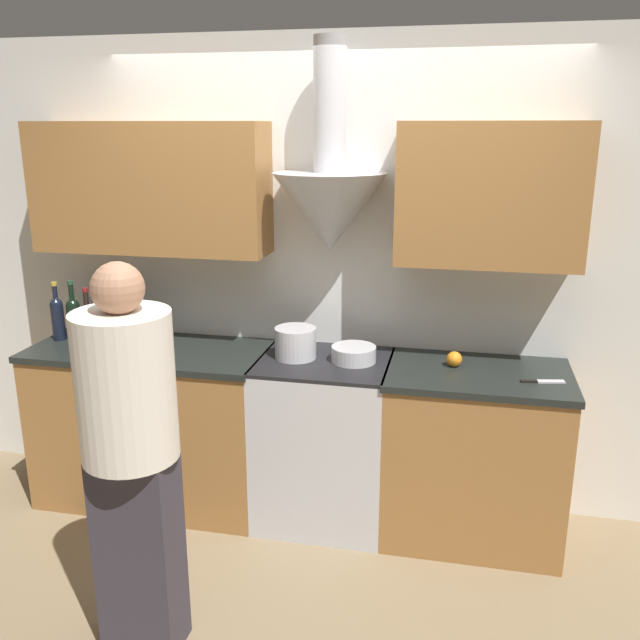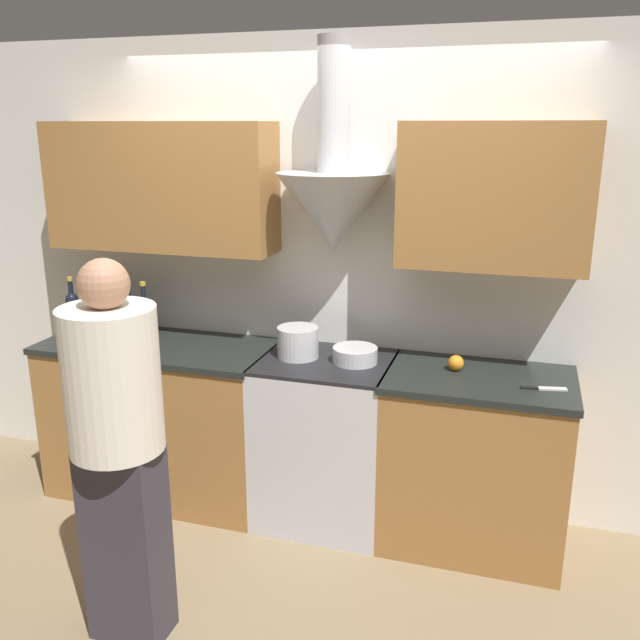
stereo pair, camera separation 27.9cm
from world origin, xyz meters
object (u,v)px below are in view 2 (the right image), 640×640
wine_bottle_2 (101,315)px  stock_pot (298,342)px  wine_bottle_1 (88,311)px  wine_bottle_5 (145,317)px  mixing_bowl (355,355)px  wine_bottle_0 (73,310)px  wine_bottle_4 (130,316)px  orange_fruit (456,363)px  stove_range (325,439)px  person_foreground_left (118,442)px  wine_bottle_3 (114,315)px

wine_bottle_2 → stock_pot: bearing=-1.4°
wine_bottle_1 → wine_bottle_5: size_ratio=1.02×
stock_pot → mixing_bowl: (0.31, 0.01, -0.04)m
wine_bottle_0 → wine_bottle_1: wine_bottle_1 is taller
wine_bottle_4 → orange_fruit: size_ratio=4.11×
stove_range → wine_bottle_5: wine_bottle_5 is taller
stove_range → wine_bottle_2: wine_bottle_2 is taller
wine_bottle_5 → person_foreground_left: bearing=-64.3°
wine_bottle_2 → wine_bottle_4: size_ratio=0.96×
wine_bottle_1 → stock_pot: wine_bottle_1 is taller
wine_bottle_1 → person_foreground_left: size_ratio=0.21×
stove_range → wine_bottle_2: (-1.39, 0.04, 0.59)m
wine_bottle_2 → mixing_bowl: 1.55m
orange_fruit → wine_bottle_4: bearing=-179.6°
wine_bottle_0 → orange_fruit: 2.26m
person_foreground_left → wine_bottle_4: bearing=119.5°
wine_bottle_1 → mixing_bowl: 1.64m
wine_bottle_2 → wine_bottle_5: (0.29, -0.00, 0.01)m
wine_bottle_2 → mixing_bowl: (1.55, -0.02, -0.08)m
wine_bottle_1 → wine_bottle_2: 0.09m
wine_bottle_5 → person_foreground_left: (0.56, -1.16, -0.16)m
wine_bottle_4 → stock_pot: (1.04, -0.02, -0.05)m
wine_bottle_0 → wine_bottle_2: size_ratio=1.09×
wine_bottle_1 → wine_bottle_2: size_ratio=1.12×
stove_range → stock_pot: size_ratio=4.20×
wine_bottle_3 → wine_bottle_2: bearing=177.1°
wine_bottle_1 → orange_fruit: wine_bottle_1 is taller
wine_bottle_3 → mixing_bowl: wine_bottle_3 is taller
orange_fruit → wine_bottle_1: bearing=-180.0°
wine_bottle_1 → orange_fruit: 2.16m
wine_bottle_0 → wine_bottle_4: wine_bottle_0 is taller
wine_bottle_4 → mixing_bowl: 1.35m
orange_fruit → person_foreground_left: size_ratio=0.05×
stove_range → wine_bottle_3: bearing=178.5°
stove_range → stock_pot: (-0.16, 0.01, 0.54)m
wine_bottle_0 → wine_bottle_5: (0.48, 0.01, -0.00)m
wine_bottle_0 → wine_bottle_3: 0.28m
wine_bottle_2 → orange_fruit: wine_bottle_2 is taller
stove_range → orange_fruit: size_ratio=11.64×
person_foreground_left → orange_fruit: bearing=43.8°
wine_bottle_4 → person_foreground_left: bearing=-60.5°
stove_range → wine_bottle_2: bearing=178.4°
wine_bottle_5 → mixing_bowl: bearing=-1.0°
stock_pot → mixing_bowl: stock_pot is taller
stove_range → orange_fruit: (0.68, 0.05, 0.50)m
wine_bottle_2 → orange_fruit: size_ratio=3.93×
wine_bottle_2 → wine_bottle_4: (0.20, -0.01, 0.01)m
wine_bottle_3 → orange_fruit: bearing=0.3°
wine_bottle_0 → wine_bottle_2: (0.19, 0.01, -0.02)m
wine_bottle_0 → person_foreground_left: person_foreground_left is taller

